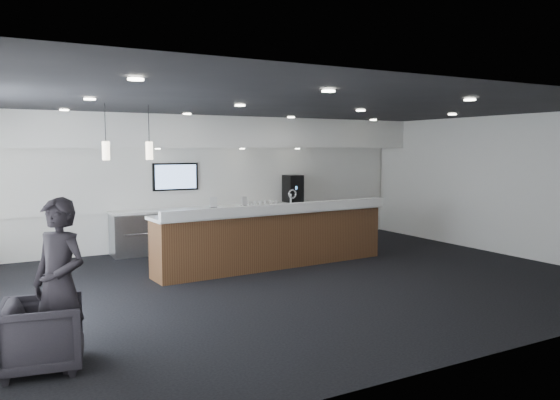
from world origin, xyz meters
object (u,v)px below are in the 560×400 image
coffee_machine (293,189)px  lounge_guest (60,284)px  service_counter (274,237)px  armchair (43,335)px

coffee_machine → lounge_guest: 8.47m
service_counter → lounge_guest: size_ratio=2.73×
armchair → lounge_guest: (0.17, -0.08, 0.53)m
service_counter → coffee_machine: 3.23m
lounge_guest → coffee_machine: bearing=96.5°
service_counter → coffee_machine: bearing=49.8°
armchair → lounge_guest: size_ratio=0.45×
armchair → coffee_machine: bearing=-38.1°
service_counter → armchair: service_counter is taller
service_counter → coffee_machine: size_ratio=7.21×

